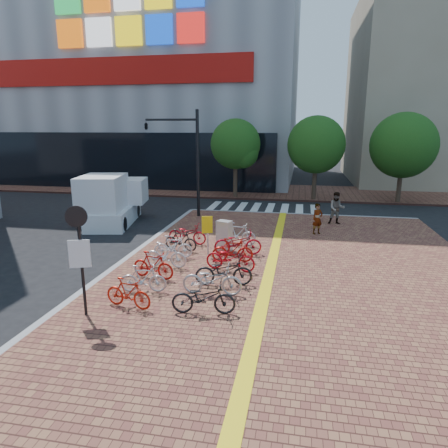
% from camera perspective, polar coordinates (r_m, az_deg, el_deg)
% --- Properties ---
extents(ground, '(120.00, 120.00, 0.00)m').
position_cam_1_polar(ground, '(14.41, -1.94, -8.57)').
color(ground, black).
rests_on(ground, ground).
extents(sidewalk, '(14.00, 34.00, 0.15)m').
position_cam_1_polar(sidewalk, '(9.64, 9.66, -20.47)').
color(sidewalk, brown).
rests_on(sidewalk, ground).
extents(tactile_strip, '(0.40, 34.00, 0.01)m').
position_cam_1_polar(tactile_strip, '(9.64, 3.36, -19.68)').
color(tactile_strip, yellow).
rests_on(tactile_strip, sidewalk).
extents(kerb_west, '(0.25, 34.00, 0.15)m').
position_cam_1_polar(kerb_west, '(11.91, -27.73, -14.86)').
color(kerb_west, gray).
rests_on(kerb_west, ground).
extents(kerb_north, '(14.00, 0.25, 0.15)m').
position_cam_1_polar(kerb_north, '(25.57, 10.69, 1.29)').
color(kerb_north, gray).
rests_on(kerb_north, ground).
extents(far_sidewalk, '(70.00, 8.00, 0.15)m').
position_cam_1_polar(far_sidewalk, '(34.55, 5.84, 4.65)').
color(far_sidewalk, brown).
rests_on(far_sidewalk, ground).
extents(department_store, '(36.00, 24.27, 28.00)m').
position_cam_1_polar(department_store, '(49.53, -12.85, 23.27)').
color(department_store, gray).
rests_on(department_store, ground).
extents(crosswalk, '(7.50, 4.00, 0.01)m').
position_cam_1_polar(crosswalk, '(27.65, 5.54, 2.25)').
color(crosswalk, silver).
rests_on(crosswalk, ground).
extents(street_trees, '(16.20, 4.60, 6.35)m').
position_cam_1_polar(street_trees, '(30.55, 15.02, 10.68)').
color(street_trees, '#38281E').
rests_on(street_trees, far_sidewalk).
extents(bike_0, '(1.60, 0.72, 0.93)m').
position_cam_1_polar(bike_0, '(12.47, -13.53, -9.55)').
color(bike_0, red).
rests_on(bike_0, sidewalk).
extents(bike_1, '(1.59, 0.66, 0.93)m').
position_cam_1_polar(bike_1, '(13.47, -11.49, -7.67)').
color(bike_1, silver).
rests_on(bike_1, sidewalk).
extents(bike_2, '(1.70, 0.75, 0.98)m').
position_cam_1_polar(bike_2, '(14.61, -10.11, -5.78)').
color(bike_2, '#B2130C').
rests_on(bike_2, sidewalk).
extents(bike_3, '(1.68, 0.51, 1.00)m').
position_cam_1_polar(bike_3, '(15.60, -8.34, -4.40)').
color(bike_3, silver).
rests_on(bike_3, sidewalk).
extents(bike_4, '(1.66, 0.69, 0.96)m').
position_cam_1_polar(bike_4, '(16.68, -7.28, -3.24)').
color(bike_4, silver).
rests_on(bike_4, sidewalk).
extents(bike_5, '(1.61, 0.73, 0.93)m').
position_cam_1_polar(bike_5, '(17.66, -6.23, -2.30)').
color(bike_5, black).
rests_on(bike_5, sidewalk).
extents(bike_6, '(1.90, 0.83, 0.97)m').
position_cam_1_polar(bike_6, '(18.65, -5.27, -1.36)').
color(bike_6, '#AA0C17').
rests_on(bike_6, sidewalk).
extents(bike_7, '(1.94, 0.90, 0.98)m').
position_cam_1_polar(bike_7, '(11.78, -2.94, -10.47)').
color(bike_7, black).
rests_on(bike_7, sidewalk).
extents(bike_8, '(1.99, 0.79, 1.02)m').
position_cam_1_polar(bike_8, '(13.02, -1.71, -7.93)').
color(bike_8, '#A8A7AC').
rests_on(bike_8, sidewalk).
extents(bike_9, '(2.05, 1.02, 1.03)m').
position_cam_1_polar(bike_9, '(13.75, -0.05, -6.72)').
color(bike_9, black).
rests_on(bike_9, sidewalk).
extents(bike_10, '(1.98, 0.89, 1.01)m').
position_cam_1_polar(bike_10, '(15.12, 0.91, -4.83)').
color(bike_10, '#AF0C16').
rests_on(bike_10, sidewalk).
extents(bike_11, '(1.70, 0.71, 0.99)m').
position_cam_1_polar(bike_11, '(16.03, 1.22, -3.78)').
color(bike_11, '#A7140B').
rests_on(bike_11, sidewalk).
extents(bike_12, '(2.12, 1.10, 1.06)m').
position_cam_1_polar(bike_12, '(16.97, 1.98, -2.68)').
color(bike_12, '#A60B19').
rests_on(bike_12, sidewalk).
extents(bike_13, '(1.83, 0.82, 1.06)m').
position_cam_1_polar(bike_13, '(18.37, 1.95, -1.39)').
color(bike_13, silver).
rests_on(bike_13, sidewalk).
extents(pedestrian_a, '(0.69, 0.62, 1.57)m').
position_cam_1_polar(pedestrian_a, '(20.74, 13.20, 0.73)').
color(pedestrian_a, gray).
rests_on(pedestrian_a, sidewalk).
extents(pedestrian_b, '(0.89, 0.70, 1.81)m').
position_cam_1_polar(pedestrian_b, '(23.12, 15.80, 2.19)').
color(pedestrian_b, '#4E5463').
rests_on(pedestrian_b, sidewalk).
extents(utility_box, '(0.72, 0.62, 1.33)m').
position_cam_1_polar(utility_box, '(17.54, 0.04, -1.66)').
color(utility_box, silver).
rests_on(utility_box, sidewalk).
extents(yellow_sign, '(0.44, 0.19, 1.68)m').
position_cam_1_polar(yellow_sign, '(16.81, -2.36, -0.60)').
color(yellow_sign, '#B7B7BC').
rests_on(yellow_sign, sidewalk).
extents(notice_sign, '(0.58, 0.24, 3.23)m').
position_cam_1_polar(notice_sign, '(11.83, -19.94, -3.20)').
color(notice_sign, black).
rests_on(notice_sign, sidewalk).
extents(traffic_light_pole, '(3.39, 1.31, 6.31)m').
position_cam_1_polar(traffic_light_pole, '(24.40, -7.18, 11.35)').
color(traffic_light_pole, black).
rests_on(traffic_light_pole, sidewalk).
extents(box_truck, '(3.08, 5.30, 2.88)m').
position_cam_1_polar(box_truck, '(23.71, -15.62, 3.21)').
color(box_truck, white).
rests_on(box_truck, ground).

